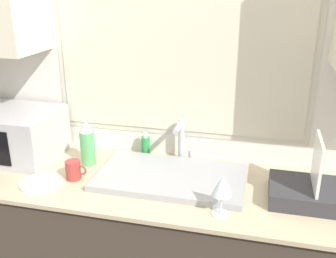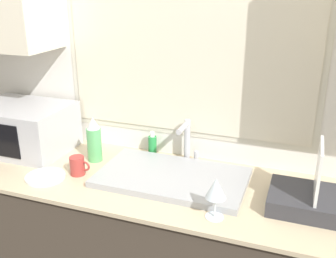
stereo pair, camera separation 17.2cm
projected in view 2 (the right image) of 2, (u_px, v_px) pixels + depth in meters
name	position (u px, v px, depth m)	size (l,w,h in m)	color
countertop	(165.00, 258.00, 2.02)	(2.36, 0.66, 0.89)	#42382D
wall_back	(186.00, 64.00, 1.95)	(6.00, 0.38, 2.60)	silver
sink_basin	(172.00, 177.00, 1.86)	(0.70, 0.41, 0.03)	#9EA0A5
faucet	(187.00, 138.00, 2.01)	(0.08, 0.16, 0.23)	#B7B7BC
microwave	(23.00, 127.00, 2.17)	(0.52, 0.38, 0.25)	#B2B2B7
dish_rack	(314.00, 199.00, 1.61)	(0.37, 0.26, 0.29)	#333338
spray_bottle	(94.00, 140.00, 2.03)	(0.08, 0.08, 0.24)	#59B266
soap_bottle	(152.00, 145.00, 2.12)	(0.05, 0.05, 0.13)	#268C3F
mug_near_sink	(78.00, 166.00, 1.91)	(0.11, 0.07, 0.09)	#A53833
wine_glass	(216.00, 189.00, 1.53)	(0.08, 0.08, 0.17)	silver
small_plate	(45.00, 177.00, 1.89)	(0.19, 0.19, 0.01)	white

